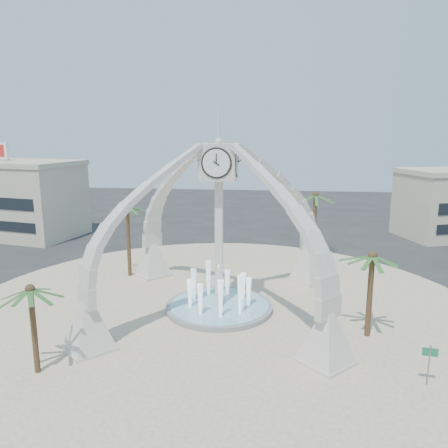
# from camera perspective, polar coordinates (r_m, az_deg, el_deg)

# --- Properties ---
(ground) EXTENTS (140.00, 140.00, 0.00)m
(ground) POSITION_cam_1_polar(r_m,az_deg,el_deg) (33.40, -0.63, -11.15)
(ground) COLOR #282828
(ground) RESTS_ON ground
(plaza) EXTENTS (40.00, 40.00, 0.06)m
(plaza) POSITION_cam_1_polar(r_m,az_deg,el_deg) (33.39, -0.63, -11.10)
(plaza) COLOR beige
(plaza) RESTS_ON ground
(clock_tower) EXTENTS (17.94, 17.94, 16.30)m
(clock_tower) POSITION_cam_1_polar(r_m,az_deg,el_deg) (31.44, -0.66, -0.20)
(clock_tower) COLOR beige
(clock_tower) RESTS_ON ground
(fountain) EXTENTS (8.00, 8.00, 3.62)m
(fountain) POSITION_cam_1_polar(r_m,az_deg,el_deg) (33.29, -0.64, -10.69)
(fountain) COLOR gray
(fountain) RESTS_ON ground
(palm_east) EXTENTS (4.23, 4.23, 6.20)m
(palm_east) POSITION_cam_1_polar(r_m,az_deg,el_deg) (29.05, 18.83, -4.08)
(palm_east) COLOR brown
(palm_east) RESTS_ON ground
(palm_west) EXTENTS (4.13, 4.13, 7.35)m
(palm_west) POSITION_cam_1_polar(r_m,az_deg,el_deg) (40.17, -12.57, 2.20)
(palm_west) COLOR brown
(palm_west) RESTS_ON ground
(palm_north) EXTENTS (4.50, 4.50, 7.41)m
(palm_north) POSITION_cam_1_polar(r_m,az_deg,el_deg) (47.14, 11.87, 3.64)
(palm_north) COLOR brown
(palm_north) RESTS_ON ground
(palm_south) EXTENTS (4.37, 4.37, 5.53)m
(palm_south) POSITION_cam_1_polar(r_m,az_deg,el_deg) (25.63, -23.99, -7.92)
(palm_south) COLOR brown
(palm_south) RESTS_ON ground
(street_sign) EXTENTS (0.84, 0.15, 2.31)m
(street_sign) POSITION_cam_1_polar(r_m,az_deg,el_deg) (25.94, 25.26, -15.45)
(street_sign) COLOR slate
(street_sign) RESTS_ON ground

